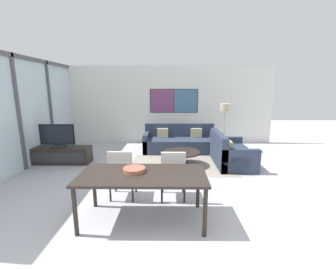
{
  "coord_description": "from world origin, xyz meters",
  "views": [
    {
      "loc": [
        0.22,
        -2.4,
        1.99
      ],
      "look_at": [
        0.17,
        2.68,
        0.95
      ],
      "focal_mm": 24.0,
      "sensor_mm": 36.0,
      "label": 1
    }
  ],
  "objects": [
    {
      "name": "sofa_main",
      "position": [
        0.53,
        4.71,
        0.28
      ],
      "size": [
        2.29,
        0.92,
        0.86
      ],
      "color": "#2D384C",
      "rests_on": "ground_plane"
    },
    {
      "name": "dining_chair_left",
      "position": [
        -0.65,
        1.43,
        0.52
      ],
      "size": [
        0.46,
        0.46,
        0.93
      ],
      "color": "beige",
      "rests_on": "ground_plane"
    },
    {
      "name": "dining_table",
      "position": [
        -0.19,
        0.75,
        0.68
      ],
      "size": [
        1.88,
        0.9,
        0.75
      ],
      "color": "black",
      "rests_on": "ground_plane"
    },
    {
      "name": "sofa_side",
      "position": [
        1.79,
        3.37,
        0.28
      ],
      "size": [
        0.92,
        1.52,
        0.86
      ],
      "rotation": [
        0.0,
        0.0,
        1.57
      ],
      "color": "#2D384C",
      "rests_on": "ground_plane"
    },
    {
      "name": "dining_chair_centre",
      "position": [
        0.27,
        1.4,
        0.52
      ],
      "size": [
        0.46,
        0.46,
        0.93
      ],
      "color": "beige",
      "rests_on": "ground_plane"
    },
    {
      "name": "coffee_table",
      "position": [
        0.53,
        3.29,
        0.28
      ],
      "size": [
        0.95,
        0.95,
        0.38
      ],
      "color": "black",
      "rests_on": "ground_plane"
    },
    {
      "name": "area_rug",
      "position": [
        0.53,
        3.29,
        0.0
      ],
      "size": [
        2.68,
        1.7,
        0.01
      ],
      "color": "gray",
      "rests_on": "ground_plane"
    },
    {
      "name": "window_wall_left",
      "position": [
        -3.44,
        2.94,
        1.53
      ],
      "size": [
        0.07,
        5.88,
        2.8
      ],
      "color": "silver",
      "rests_on": "ground_plane"
    },
    {
      "name": "floor_lamp",
      "position": [
        1.95,
        4.7,
        1.29
      ],
      "size": [
        0.33,
        0.33,
        1.53
      ],
      "color": "#2D2D33",
      "rests_on": "ground_plane"
    },
    {
      "name": "television",
      "position": [
        -2.8,
        3.44,
        0.75
      ],
      "size": [
        0.93,
        0.2,
        0.62
      ],
      "color": "#2D2D33",
      "rests_on": "tv_console"
    },
    {
      "name": "fruit_bowl",
      "position": [
        -0.33,
        0.82,
        0.79
      ],
      "size": [
        0.34,
        0.34,
        0.06
      ],
      "color": "#995642",
      "rests_on": "dining_table"
    },
    {
      "name": "wall_back",
      "position": [
        0.01,
        5.88,
        1.41
      ],
      "size": [
        7.9,
        0.09,
        2.8
      ],
      "color": "silver",
      "rests_on": "ground_plane"
    },
    {
      "name": "tv_console",
      "position": [
        -2.8,
        3.43,
        0.22
      ],
      "size": [
        1.68,
        0.49,
        0.45
      ],
      "color": "black",
      "rests_on": "ground_plane"
    },
    {
      "name": "ground_plane",
      "position": [
        0.0,
        0.0,
        0.0
      ],
      "size": [
        24.0,
        24.0,
        0.0
      ],
      "primitive_type": "plane",
      "color": "#B2B2B7"
    }
  ]
}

